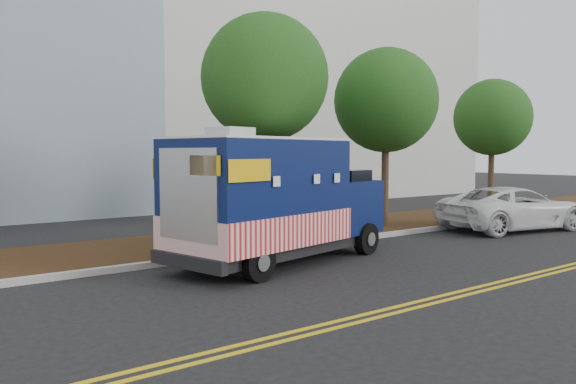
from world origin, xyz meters
TOP-DOWN VIEW (x-y plane):
  - ground at (0.00, 0.00)m, footprint 120.00×120.00m
  - curb at (0.00, 1.40)m, footprint 120.00×0.18m
  - mulch_strip at (0.00, 3.50)m, footprint 120.00×4.00m
  - centerline_near at (0.00, -4.45)m, footprint 120.00×0.10m
  - centerline_far at (0.00, -4.70)m, footprint 120.00×0.10m
  - tree_b at (0.99, 2.85)m, footprint 3.81×3.81m
  - tree_c at (6.13, 2.76)m, footprint 3.67×3.67m
  - tree_d at (14.10, 3.70)m, footprint 3.44×3.44m
  - sign_post at (-0.86, 1.99)m, footprint 0.06×0.06m
  - food_truck at (-0.71, 0.03)m, footprint 6.59×3.58m
  - white_car at (9.62, -0.13)m, footprint 5.90×3.61m

SIDE VIEW (x-z plane):
  - ground at x=0.00m, z-range 0.00..0.00m
  - centerline_near at x=0.00m, z-range 0.00..0.01m
  - centerline_far at x=0.00m, z-range 0.00..0.01m
  - curb at x=0.00m, z-range 0.00..0.15m
  - mulch_strip at x=0.00m, z-range 0.00..0.15m
  - white_car at x=9.62m, z-range 0.00..1.53m
  - sign_post at x=-0.86m, z-range 0.00..2.40m
  - food_truck at x=-0.71m, z-range -0.16..3.14m
  - tree_d at x=14.10m, z-range 1.29..7.34m
  - tree_c at x=6.13m, z-range 1.36..7.77m
  - tree_b at x=0.99m, z-range 1.52..8.39m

